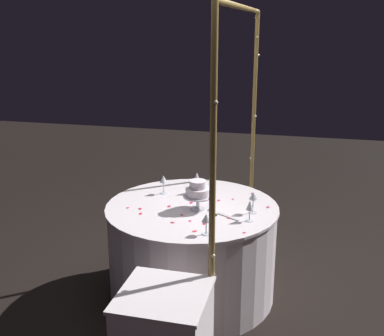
# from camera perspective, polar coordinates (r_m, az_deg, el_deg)

# --- Properties ---
(ground_plane) EXTENTS (12.00, 12.00, 0.00)m
(ground_plane) POSITION_cam_1_polar(r_m,az_deg,el_deg) (3.95, 0.00, -14.86)
(ground_plane) COLOR black
(decorative_arch) EXTENTS (1.90, 0.06, 2.21)m
(decorative_arch) POSITION_cam_1_polar(r_m,az_deg,el_deg) (3.36, 5.72, 5.62)
(decorative_arch) COLOR olive
(decorative_arch) RESTS_ON ground
(main_table) EXTENTS (1.33, 1.33, 0.76)m
(main_table) POSITION_cam_1_polar(r_m,az_deg,el_deg) (3.77, 0.00, -9.95)
(main_table) COLOR white
(main_table) RESTS_ON ground
(tiered_cake) EXTENTS (0.22, 0.22, 0.23)m
(tiered_cake) POSITION_cam_1_polar(r_m,az_deg,el_deg) (3.50, 0.71, -2.83)
(tiered_cake) COLOR silver
(tiered_cake) RESTS_ON main_table
(wine_glass_0) EXTENTS (0.06, 0.06, 0.15)m
(wine_glass_0) POSITION_cam_1_polar(r_m,az_deg,el_deg) (3.33, 7.02, -4.64)
(wine_glass_0) COLOR silver
(wine_glass_0) RESTS_ON main_table
(wine_glass_1) EXTENTS (0.06, 0.06, 0.18)m
(wine_glass_1) POSITION_cam_1_polar(r_m,az_deg,el_deg) (3.85, 0.59, -1.21)
(wine_glass_1) COLOR silver
(wine_glass_1) RESTS_ON main_table
(wine_glass_2) EXTENTS (0.06, 0.06, 0.16)m
(wine_glass_2) POSITION_cam_1_polar(r_m,az_deg,el_deg) (3.84, -3.48, -1.45)
(wine_glass_2) COLOR silver
(wine_glass_2) RESTS_ON main_table
(wine_glass_3) EXTENTS (0.06, 0.06, 0.16)m
(wine_glass_3) POSITION_cam_1_polar(r_m,az_deg,el_deg) (3.47, 7.45, -3.49)
(wine_glass_3) COLOR silver
(wine_glass_3) RESTS_ON main_table
(wine_glass_4) EXTENTS (0.06, 0.06, 0.15)m
(wine_glass_4) POSITION_cam_1_polar(r_m,az_deg,el_deg) (3.10, 1.74, -6.20)
(wine_glass_4) COLOR silver
(wine_glass_4) RESTS_ON main_table
(cake_knife) EXTENTS (0.17, 0.26, 0.01)m
(cake_knife) POSITION_cam_1_polar(r_m,az_deg,el_deg) (3.46, 3.57, -5.58)
(cake_knife) COLOR silver
(cake_knife) RESTS_ON main_table
(rose_petal_0) EXTENTS (0.04, 0.04, 0.00)m
(rose_petal_0) POSITION_cam_1_polar(r_m,az_deg,el_deg) (3.76, -0.72, -3.70)
(rose_petal_0) COLOR #E02D47
(rose_petal_0) RESTS_ON main_table
(rose_petal_1) EXTENTS (0.03, 0.04, 0.00)m
(rose_petal_1) POSITION_cam_1_polar(r_m,az_deg,el_deg) (3.40, 4.57, -6.06)
(rose_petal_1) COLOR #E02D47
(rose_petal_1) RESTS_ON main_table
(rose_petal_2) EXTENTS (0.05, 0.04, 0.00)m
(rose_petal_2) POSITION_cam_1_polar(r_m,az_deg,el_deg) (3.57, -6.31, -4.92)
(rose_petal_2) COLOR #E02D47
(rose_petal_2) RESTS_ON main_table
(rose_petal_3) EXTENTS (0.04, 0.04, 0.00)m
(rose_petal_3) POSITION_cam_1_polar(r_m,az_deg,el_deg) (3.60, -2.79, -4.66)
(rose_petal_3) COLOR #E02D47
(rose_petal_3) RESTS_ON main_table
(rose_petal_4) EXTENTS (0.04, 0.03, 0.00)m
(rose_petal_4) POSITION_cam_1_polar(r_m,az_deg,el_deg) (3.67, -0.10, -4.23)
(rose_petal_4) COLOR #E02D47
(rose_petal_4) RESTS_ON main_table
(rose_petal_5) EXTENTS (0.03, 0.03, 0.00)m
(rose_petal_5) POSITION_cam_1_polar(r_m,az_deg,el_deg) (3.18, 6.36, -7.79)
(rose_petal_5) COLOR #E02D47
(rose_petal_5) RESTS_ON main_table
(rose_petal_6) EXTENTS (0.04, 0.04, 0.00)m
(rose_petal_6) POSITION_cam_1_polar(r_m,az_deg,el_deg) (3.90, 7.32, -3.08)
(rose_petal_6) COLOR #E02D47
(rose_petal_6) RESTS_ON main_table
(rose_petal_7) EXTENTS (0.04, 0.03, 0.00)m
(rose_petal_7) POSITION_cam_1_polar(r_m,az_deg,el_deg) (3.29, 1.48, -6.76)
(rose_petal_7) COLOR #E02D47
(rose_petal_7) RESTS_ON main_table
(rose_petal_8) EXTENTS (0.03, 0.03, 0.00)m
(rose_petal_8) POSITION_cam_1_polar(r_m,az_deg,el_deg) (3.44, -1.26, -5.68)
(rose_petal_8) COLOR #E02D47
(rose_petal_8) RESTS_ON main_table
(rose_petal_9) EXTENTS (0.03, 0.04, 0.00)m
(rose_petal_9) POSITION_cam_1_polar(r_m,az_deg,el_deg) (3.31, -2.37, -6.61)
(rose_petal_9) COLOR #E02D47
(rose_petal_9) RESTS_ON main_table
(rose_petal_10) EXTENTS (0.04, 0.03, 0.00)m
(rose_petal_10) POSITION_cam_1_polar(r_m,az_deg,el_deg) (3.48, -6.24, -5.51)
(rose_petal_10) COLOR #E02D47
(rose_petal_10) RESTS_ON main_table
(rose_petal_11) EXTENTS (0.03, 0.03, 0.00)m
(rose_petal_11) POSITION_cam_1_polar(r_m,az_deg,el_deg) (3.60, -7.80, -4.79)
(rose_petal_11) COLOR #E02D47
(rose_petal_11) RESTS_ON main_table
(rose_petal_12) EXTENTS (0.03, 0.03, 0.00)m
(rose_petal_12) POSITION_cam_1_polar(r_m,az_deg,el_deg) (3.35, 1.55, -6.38)
(rose_petal_12) COLOR #E02D47
(rose_petal_12) RESTS_ON main_table
(rose_petal_13) EXTENTS (0.03, 0.03, 0.00)m
(rose_petal_13) POSITION_cam_1_polar(r_m,az_deg,el_deg) (3.76, 4.98, -3.78)
(rose_petal_13) COLOR #E02D47
(rose_petal_13) RESTS_ON main_table
(rose_petal_14) EXTENTS (0.03, 0.03, 0.00)m
(rose_petal_14) POSITION_cam_1_polar(r_m,az_deg,el_deg) (3.34, -0.24, -6.42)
(rose_petal_14) COLOR #E02D47
(rose_petal_14) RESTS_ON main_table
(rose_petal_15) EXTENTS (0.04, 0.03, 0.00)m
(rose_petal_15) POSITION_cam_1_polar(r_m,az_deg,el_deg) (3.63, 9.20, -4.70)
(rose_petal_15) COLOR #E02D47
(rose_petal_15) RESTS_ON main_table
(rose_petal_16) EXTENTS (0.03, 0.02, 0.00)m
(rose_petal_16) POSITION_cam_1_polar(r_m,az_deg,el_deg) (3.61, 2.70, -4.58)
(rose_petal_16) COLOR #E02D47
(rose_petal_16) RESTS_ON main_table
(rose_petal_17) EXTENTS (0.04, 0.04, 0.00)m
(rose_petal_17) POSITION_cam_1_polar(r_m,az_deg,el_deg) (3.18, 0.33, -7.66)
(rose_petal_17) COLOR #E02D47
(rose_petal_17) RESTS_ON main_table
(rose_petal_18) EXTENTS (0.04, 0.03, 0.00)m
(rose_petal_18) POSITION_cam_1_polar(r_m,az_deg,el_deg) (3.72, 3.26, -3.95)
(rose_petal_18) COLOR #E02D47
(rose_petal_18) RESTS_ON main_table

